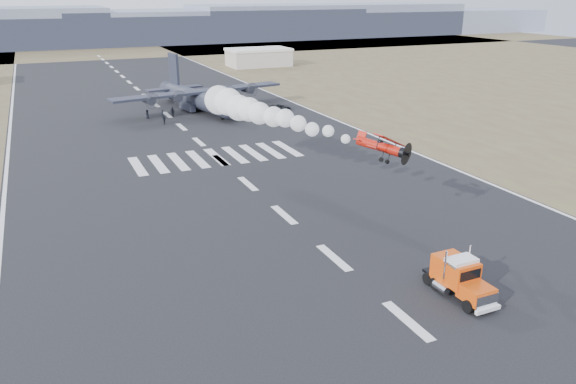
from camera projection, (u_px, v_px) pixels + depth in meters
ground at (408, 321)px, 43.69m from camera, size 500.00×500.00×0.00m
scrub_far at (92, 50)px, 241.22m from camera, size 500.00×80.00×0.00m
runway_markings at (199, 142)px, 95.22m from camera, size 60.00×260.00×0.01m
ridge_seg_d at (83, 30)px, 264.78m from camera, size 150.00×50.00×13.00m
ridge_seg_e at (216, 25)px, 289.40m from camera, size 150.00×50.00×15.00m
ridge_seg_f at (327, 20)px, 314.02m from camera, size 150.00×50.00×17.00m
ridge_seg_g at (422, 21)px, 339.65m from camera, size 150.00×50.00×13.00m
hangar_right at (259, 57)px, 189.15m from camera, size 20.50×12.50×5.90m
semi_truck at (459, 277)px, 46.80m from camera, size 2.70×7.77×3.49m
aerobatic_biplane at (383, 147)px, 55.76m from camera, size 5.99×5.94×3.72m
smoke_trail at (241, 108)px, 73.28m from camera, size 9.72×28.48×4.01m
transport_aircraft at (196, 97)px, 119.31m from camera, size 38.17×31.26×11.05m
support_vehicle at (279, 108)px, 119.28m from camera, size 5.34×2.68×1.45m
crew_a at (162, 114)px, 112.12m from camera, size 0.73×0.80×1.77m
crew_b at (260, 111)px, 115.88m from camera, size 0.80×0.52×1.61m
crew_c at (251, 104)px, 121.65m from camera, size 1.23×0.64×1.84m
crew_d at (172, 112)px, 114.08m from camera, size 1.21×1.15×1.89m
crew_e at (147, 114)px, 112.41m from camera, size 0.62×0.91×1.76m
crew_f at (164, 120)px, 107.64m from camera, size 0.89×1.55×1.59m
crew_g at (251, 109)px, 117.14m from camera, size 0.70×0.73×1.58m
crew_h at (234, 110)px, 116.18m from camera, size 0.72×0.90×1.61m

